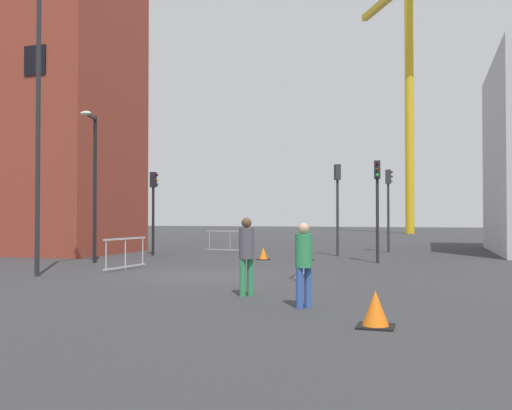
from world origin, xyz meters
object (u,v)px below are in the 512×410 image
object	(u,v)px
traffic_light_verge	(337,195)
pedestrian_waiting	(246,250)
construction_crane	(407,67)
traffic_cone_by_barrier	(375,310)
traffic_light_crosswalk	(377,194)
traffic_cone_on_verge	(307,254)
streetlamp_short	(93,174)
traffic_light_corner	(153,199)
traffic_light_near	(388,197)
streetlamp_tall	(42,100)
pedestrian_walking	(304,259)
traffic_cone_striped	(263,254)

from	to	relation	value
traffic_light_verge	pedestrian_waiting	distance (m)	13.45
construction_crane	traffic_cone_by_barrier	world-z (taller)	construction_crane
pedestrian_waiting	traffic_light_crosswalk	bearing A→B (deg)	78.31
traffic_light_crosswalk	traffic_cone_by_barrier	world-z (taller)	traffic_light_crosswalk
pedestrian_waiting	traffic_cone_on_verge	bearing A→B (deg)	94.46
streetlamp_short	traffic_light_corner	bearing A→B (deg)	87.87
traffic_light_near	pedestrian_waiting	size ratio (longest dim) A/B	2.34
traffic_light_crosswalk	pedestrian_waiting	xyz separation A→B (m)	(-2.07, -9.98, -1.62)
traffic_light_near	streetlamp_tall	bearing A→B (deg)	-123.01
traffic_light_near	pedestrian_walking	xyz separation A→B (m)	(-0.45, -17.97, -1.80)
traffic_light_crosswalk	traffic_light_verge	world-z (taller)	traffic_light_verge
traffic_light_crosswalk	traffic_cone_on_verge	bearing A→B (deg)	169.85
traffic_cone_on_verge	traffic_cone_striped	xyz separation A→B (m)	(-1.78, -0.25, -0.01)
construction_crane	streetlamp_tall	xyz separation A→B (m)	(-9.31, -46.10, -12.11)
streetlamp_tall	traffic_light_verge	size ratio (longest dim) A/B	2.25
traffic_light_crosswalk	traffic_light_near	bearing A→B (deg)	90.22
traffic_light_near	traffic_light_crosswalk	size ratio (longest dim) A/B	1.05
traffic_light_near	traffic_cone_striped	size ratio (longest dim) A/B	8.01
traffic_light_crosswalk	traffic_cone_on_verge	distance (m)	3.79
traffic_light_corner	streetlamp_tall	bearing A→B (deg)	-84.56
traffic_cone_striped	construction_crane	bearing A→B (deg)	83.16
traffic_light_crosswalk	traffic_cone_by_barrier	bearing A→B (deg)	-85.34
traffic_light_crosswalk	traffic_cone_striped	xyz separation A→B (m)	(-4.67, 0.26, -2.42)
streetlamp_tall	traffic_cone_on_verge	size ratio (longest dim) A/B	17.22
streetlamp_tall	traffic_cone_on_verge	xyz separation A→B (m)	(6.51, 8.18, -5.11)
traffic_light_verge	traffic_cone_by_barrier	size ratio (longest dim) A/B	6.95
construction_crane	streetlamp_short	xyz separation A→B (m)	(-10.33, -41.77, -14.04)
traffic_light_crosswalk	pedestrian_waiting	bearing A→B (deg)	-101.69
traffic_cone_by_barrier	traffic_cone_on_verge	bearing A→B (deg)	106.49
pedestrian_waiting	traffic_cone_striped	size ratio (longest dim) A/B	3.43
pedestrian_walking	traffic_cone_by_barrier	xyz separation A→B (m)	(1.52, -1.52, -0.70)
streetlamp_short	pedestrian_walking	size ratio (longest dim) A/B	3.39
traffic_light_near	traffic_light_verge	size ratio (longest dim) A/B	1.00
traffic_cone_on_verge	streetlamp_tall	bearing A→B (deg)	-128.51
traffic_light_near	traffic_cone_striped	bearing A→B (deg)	-125.56
traffic_light_corner	traffic_light_verge	bearing A→B (deg)	14.41
traffic_light_near	traffic_cone_striped	distance (m)	8.37
construction_crane	traffic_cone_striped	bearing A→B (deg)	-96.84
traffic_light_near	traffic_cone_by_barrier	world-z (taller)	traffic_light_near
streetlamp_tall	pedestrian_waiting	distance (m)	8.82
traffic_light_near	traffic_cone_on_verge	size ratio (longest dim) A/B	7.63
construction_crane	streetlamp_tall	bearing A→B (deg)	-101.42
streetlamp_short	traffic_light_corner	distance (m)	4.67
streetlamp_short	traffic_light_crosswalk	size ratio (longest dim) A/B	1.44
traffic_light_corner	pedestrian_waiting	distance (m)	13.98
streetlamp_short	traffic_light_crosswalk	world-z (taller)	streetlamp_short
streetlamp_short	traffic_cone_by_barrier	bearing A→B (deg)	-39.34
traffic_light_near	traffic_light_corner	distance (m)	11.61
traffic_light_near	traffic_cone_on_verge	distance (m)	7.31
streetlamp_short	traffic_cone_by_barrier	xyz separation A→B (m)	(11.46, -9.39, -3.15)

